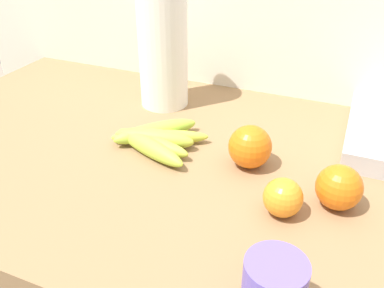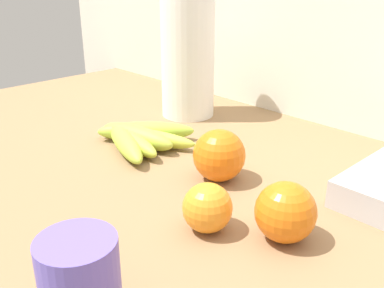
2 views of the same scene
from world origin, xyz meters
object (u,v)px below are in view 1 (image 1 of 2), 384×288
banana_bunch (154,139)px  orange_back_right (339,187)px  paper_towel_roll (163,47)px  orange_far_right (250,147)px  orange_front (283,198)px

banana_bunch → orange_back_right: orange_back_right is taller
orange_back_right → paper_towel_roll: size_ratio=0.24×
orange_back_right → orange_far_right: bearing=159.8°
banana_bunch → orange_front: 0.31m
banana_bunch → orange_front: (0.29, -0.11, 0.01)m
orange_far_right → paper_towel_roll: paper_towel_roll is taller
banana_bunch → paper_towel_roll: (-0.07, 0.20, 0.13)m
orange_far_right → paper_towel_roll: 0.35m
banana_bunch → paper_towel_roll: 0.25m
banana_bunch → orange_back_right: size_ratio=2.60×
banana_bunch → orange_far_right: (0.20, 0.01, 0.02)m
orange_back_right → orange_far_right: (-0.17, 0.06, 0.00)m
orange_far_right → orange_front: size_ratio=1.28×
orange_back_right → orange_front: (-0.08, -0.05, -0.01)m
banana_bunch → paper_towel_roll: paper_towel_roll is taller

